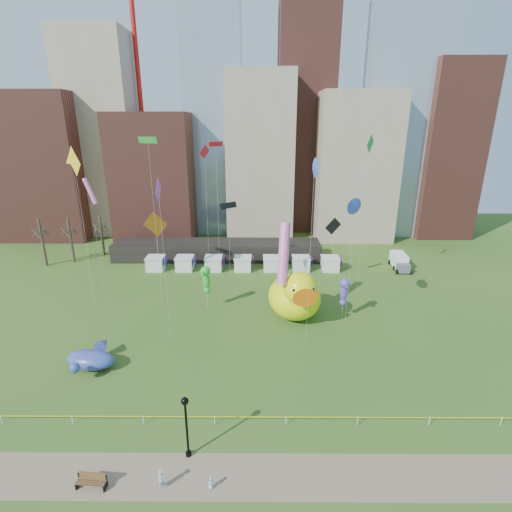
{
  "coord_description": "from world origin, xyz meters",
  "views": [
    {
      "loc": [
        3.61,
        -25.93,
        24.08
      ],
      "look_at": [
        3.42,
        8.8,
        12.0
      ],
      "focal_mm": 27.0,
      "sensor_mm": 36.0,
      "label": 1
    }
  ],
  "objects_px": {
    "seahorse_green": "(206,278)",
    "woman": "(161,480)",
    "park_bench": "(92,480)",
    "seahorse_purple": "(344,290)",
    "toddler": "(211,483)",
    "box_truck": "(399,261)",
    "lamppost": "(186,420)",
    "small_duck": "(303,299)",
    "big_duck": "(295,295)",
    "whale_inflatable": "(91,358)"
  },
  "relations": [
    {
      "from": "big_duck",
      "to": "whale_inflatable",
      "type": "relative_size",
      "value": 1.48
    },
    {
      "from": "seahorse_green",
      "to": "woman",
      "type": "bearing_deg",
      "value": -67.23
    },
    {
      "from": "seahorse_purple",
      "to": "seahorse_green",
      "type": "bearing_deg",
      "value": 170.76
    },
    {
      "from": "seahorse_purple",
      "to": "toddler",
      "type": "distance_m",
      "value": 28.59
    },
    {
      "from": "seahorse_green",
      "to": "woman",
      "type": "relative_size",
      "value": 4.3
    },
    {
      "from": "whale_inflatable",
      "to": "seahorse_purple",
      "type": "bearing_deg",
      "value": 28.46
    },
    {
      "from": "toddler",
      "to": "seahorse_green",
      "type": "bearing_deg",
      "value": 94.38
    },
    {
      "from": "small_duck",
      "to": "whale_inflatable",
      "type": "bearing_deg",
      "value": -159.06
    },
    {
      "from": "seahorse_green",
      "to": "box_truck",
      "type": "xyz_separation_m",
      "value": [
        31.49,
        15.69,
        -3.31
      ]
    },
    {
      "from": "whale_inflatable",
      "to": "box_truck",
      "type": "relative_size",
      "value": 1.1
    },
    {
      "from": "lamppost",
      "to": "toddler",
      "type": "xyz_separation_m",
      "value": [
        2.05,
        -2.8,
        -2.84
      ]
    },
    {
      "from": "big_duck",
      "to": "toddler",
      "type": "height_order",
      "value": "big_duck"
    },
    {
      "from": "box_truck",
      "to": "woman",
      "type": "xyz_separation_m",
      "value": [
        -31.27,
        -43.0,
        -0.54
      ]
    },
    {
      "from": "box_truck",
      "to": "whale_inflatable",
      "type": "bearing_deg",
      "value": -141.71
    },
    {
      "from": "whale_inflatable",
      "to": "box_truck",
      "type": "bearing_deg",
      "value": 42.59
    },
    {
      "from": "small_duck",
      "to": "seahorse_green",
      "type": "bearing_deg",
      "value": 172.06
    },
    {
      "from": "woman",
      "to": "toddler",
      "type": "height_order",
      "value": "woman"
    },
    {
      "from": "big_duck",
      "to": "seahorse_green",
      "type": "relative_size",
      "value": 1.57
    },
    {
      "from": "seahorse_green",
      "to": "seahorse_purple",
      "type": "relative_size",
      "value": 1.1
    },
    {
      "from": "park_bench",
      "to": "woman",
      "type": "relative_size",
      "value": 1.47
    },
    {
      "from": "seahorse_purple",
      "to": "woman",
      "type": "height_order",
      "value": "seahorse_purple"
    },
    {
      "from": "big_duck",
      "to": "woman",
      "type": "relative_size",
      "value": 6.75
    },
    {
      "from": "big_duck",
      "to": "seahorse_purple",
      "type": "xyz_separation_m",
      "value": [
        6.11,
        -0.13,
        0.83
      ]
    },
    {
      "from": "seahorse_green",
      "to": "lamppost",
      "type": "relative_size",
      "value": 1.14
    },
    {
      "from": "seahorse_green",
      "to": "small_duck",
      "type": "bearing_deg",
      "value": 23.57
    },
    {
      "from": "big_duck",
      "to": "seahorse_green",
      "type": "height_order",
      "value": "big_duck"
    },
    {
      "from": "seahorse_green",
      "to": "seahorse_purple",
      "type": "distance_m",
      "value": 17.99
    },
    {
      "from": "seahorse_purple",
      "to": "toddler",
      "type": "height_order",
      "value": "seahorse_purple"
    },
    {
      "from": "woman",
      "to": "lamppost",
      "type": "bearing_deg",
      "value": 75.54
    },
    {
      "from": "seahorse_purple",
      "to": "box_truck",
      "type": "relative_size",
      "value": 0.94
    },
    {
      "from": "seahorse_green",
      "to": "park_bench",
      "type": "distance_m",
      "value": 27.9
    },
    {
      "from": "whale_inflatable",
      "to": "woman",
      "type": "bearing_deg",
      "value": -45.11
    },
    {
      "from": "seahorse_green",
      "to": "box_truck",
      "type": "distance_m",
      "value": 35.34
    },
    {
      "from": "small_duck",
      "to": "big_duck",
      "type": "bearing_deg",
      "value": -124.04
    },
    {
      "from": "seahorse_purple",
      "to": "box_truck",
      "type": "height_order",
      "value": "seahorse_purple"
    },
    {
      "from": "whale_inflatable",
      "to": "lamppost",
      "type": "height_order",
      "value": "lamppost"
    },
    {
      "from": "small_duck",
      "to": "lamppost",
      "type": "height_order",
      "value": "lamppost"
    },
    {
      "from": "seahorse_purple",
      "to": "toddler",
      "type": "bearing_deg",
      "value": -120.42
    },
    {
      "from": "seahorse_purple",
      "to": "whale_inflatable",
      "type": "xyz_separation_m",
      "value": [
        -28.13,
        -10.55,
        -3.06
      ]
    },
    {
      "from": "small_duck",
      "to": "box_truck",
      "type": "bearing_deg",
      "value": 30.58
    },
    {
      "from": "whale_inflatable",
      "to": "woman",
      "type": "relative_size",
      "value": 4.57
    },
    {
      "from": "woman",
      "to": "box_truck",
      "type": "bearing_deg",
      "value": 65.71
    },
    {
      "from": "lamppost",
      "to": "woman",
      "type": "xyz_separation_m",
      "value": [
        -1.38,
        -2.8,
        -2.6
      ]
    },
    {
      "from": "park_bench",
      "to": "small_duck",
      "type": "bearing_deg",
      "value": 62.03
    },
    {
      "from": "small_duck",
      "to": "toddler",
      "type": "xyz_separation_m",
      "value": [
        -9.35,
        -27.6,
        -0.8
      ]
    },
    {
      "from": "small_duck",
      "to": "seahorse_green",
      "type": "relative_size",
      "value": 0.63
    },
    {
      "from": "whale_inflatable",
      "to": "toddler",
      "type": "xyz_separation_m",
      "value": [
        14.0,
        -14.04,
        -0.53
      ]
    },
    {
      "from": "woman",
      "to": "seahorse_green",
      "type": "bearing_deg",
      "value": 102.19
    },
    {
      "from": "lamppost",
      "to": "box_truck",
      "type": "bearing_deg",
      "value": 53.37
    },
    {
      "from": "park_bench",
      "to": "lamppost",
      "type": "height_order",
      "value": "lamppost"
    }
  ]
}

